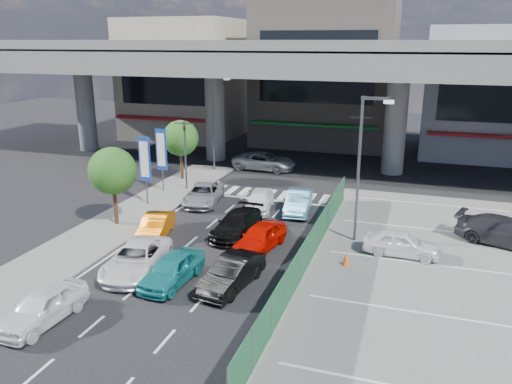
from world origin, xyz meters
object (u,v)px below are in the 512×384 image
(traffic_light_right, at_px, (360,131))
(taxi_orange_right, at_px, (260,237))
(street_lamp_left, at_px, (215,115))
(crossing_wagon_silver, at_px, (264,161))
(signboard_near, at_px, (145,161))
(street_lamp_right, at_px, (363,158))
(sedan_white_mid_left, at_px, (136,259))
(tree_far, at_px, (181,138))
(traffic_cone, at_px, (346,259))
(van_white_back_left, at_px, (42,306))
(sedan_white_front_mid, at_px, (260,200))
(traffic_light_left, at_px, (185,138))
(parked_sedan_dgrey, at_px, (506,232))
(wagon_silver_front_left, at_px, (203,194))
(kei_truck_front_right, at_px, (298,202))
(signboard_far, at_px, (161,152))
(hatch_black_mid_right, at_px, (232,273))
(tree_near, at_px, (112,171))
(parked_sedan_white, at_px, (401,243))
(taxi_orange_left, at_px, (156,226))
(sedan_black_mid, at_px, (237,224))
(taxi_teal_mid, at_px, (172,269))

(traffic_light_right, distance_m, taxi_orange_right, 16.37)
(street_lamp_left, xyz_separation_m, crossing_wagon_silver, (3.77, 1.71, -4.02))
(traffic_light_right, xyz_separation_m, signboard_near, (-12.70, -11.01, -0.87))
(street_lamp_right, xyz_separation_m, sedan_white_mid_left, (-9.64, -7.19, -4.08))
(tree_far, bearing_deg, traffic_cone, -38.80)
(van_white_back_left, relative_size, sedan_white_front_mid, 1.01)
(traffic_light_left, bearing_deg, parked_sedan_dgrey, -10.98)
(tree_far, distance_m, wagon_silver_front_left, 6.97)
(signboard_near, xyz_separation_m, kei_truck_front_right, (10.07, 1.80, -2.37))
(street_lamp_left, height_order, signboard_near, street_lamp_left)
(wagon_silver_front_left, bearing_deg, parked_sedan_dgrey, -15.26)
(taxi_orange_right, bearing_deg, traffic_light_left, 144.35)
(signboard_far, xyz_separation_m, crossing_wagon_silver, (5.04, 8.71, -2.31))
(hatch_black_mid_right, distance_m, traffic_cone, 5.96)
(tree_near, relative_size, hatch_black_mid_right, 1.15)
(taxi_orange_right, bearing_deg, signboard_near, 163.61)
(van_white_back_left, xyz_separation_m, parked_sedan_white, (13.15, 10.99, 0.03))
(van_white_back_left, xyz_separation_m, kei_truck_front_right, (6.47, 16.09, 0.00))
(tree_far, relative_size, parked_sedan_dgrey, 0.94)
(signboard_near, relative_size, van_white_back_left, 1.16)
(street_lamp_right, distance_m, signboard_far, 15.69)
(kei_truck_front_right, distance_m, parked_sedan_white, 8.40)
(van_white_back_left, distance_m, taxi_orange_right, 11.26)
(taxi_orange_left, xyz_separation_m, kei_truck_front_right, (6.67, 6.74, 0.05))
(van_white_back_left, bearing_deg, parked_sedan_dgrey, 41.38)
(signboard_far, bearing_deg, kei_truck_front_right, -6.56)
(sedan_black_mid, bearing_deg, signboard_far, 145.27)
(signboard_near, relative_size, sedan_black_mid, 1.02)
(tree_far, bearing_deg, sedan_white_mid_left, -71.22)
(hatch_black_mid_right, bearing_deg, parked_sedan_white, 48.20)
(traffic_light_left, relative_size, traffic_light_right, 1.00)
(traffic_light_right, relative_size, signboard_near, 1.11)
(van_white_back_left, height_order, sedan_white_mid_left, same)
(tree_near, distance_m, parked_sedan_dgrey, 22.34)
(street_lamp_left, xyz_separation_m, parked_sedan_dgrey, (21.17, -10.08, -3.97))
(taxi_teal_mid, xyz_separation_m, traffic_cone, (7.33, 4.27, -0.28))
(signboard_far, bearing_deg, van_white_back_left, -76.97)
(traffic_light_left, height_order, street_lamp_right, street_lamp_right)
(wagon_silver_front_left, bearing_deg, traffic_light_right, 35.42)
(tree_far, height_order, sedan_white_mid_left, tree_far)
(wagon_silver_front_left, xyz_separation_m, traffic_cone, (10.77, -6.97, -0.25))
(street_lamp_left, bearing_deg, sedan_white_mid_left, -78.62)
(signboard_near, height_order, parked_sedan_dgrey, signboard_near)
(sedan_white_mid_left, xyz_separation_m, parked_sedan_white, (12.01, 5.88, 0.03))
(taxi_orange_left, distance_m, sedan_white_front_mid, 7.52)
(signboard_far, relative_size, taxi_orange_left, 1.20)
(taxi_teal_mid, bearing_deg, wagon_silver_front_left, 110.50)
(hatch_black_mid_right, xyz_separation_m, sedan_black_mid, (-1.97, 5.97, -0.02))
(taxi_teal_mid, distance_m, taxi_orange_right, 5.63)
(traffic_light_right, relative_size, kei_truck_front_right, 1.24)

